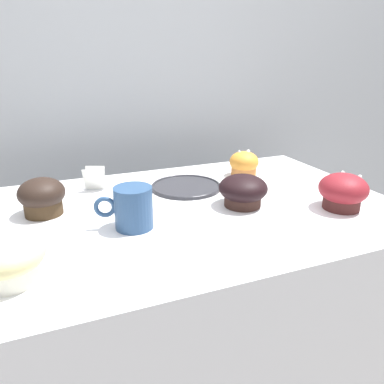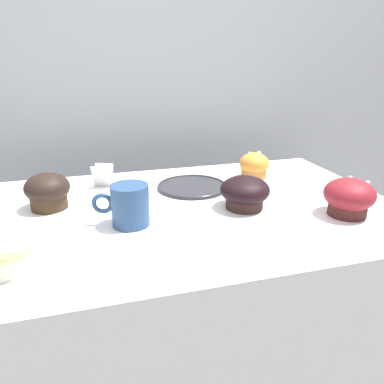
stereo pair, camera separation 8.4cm
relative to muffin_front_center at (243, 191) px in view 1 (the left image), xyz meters
name	(u,v)px [view 1 (the left image)]	position (x,y,z in m)	size (l,w,h in m)	color
wall_back	(127,152)	(-0.13, 0.64, -0.04)	(3.20, 0.10, 1.80)	#B2B7BC
display_counter	(185,360)	(-0.13, 0.04, -0.49)	(1.00, 0.64, 0.91)	white
muffin_front_center	(243,191)	(0.00, 0.00, 0.00)	(0.11, 0.11, 0.07)	#38211B
muffin_back_left	(343,191)	(0.20, -0.10, 0.00)	(0.11, 0.11, 0.08)	#491F1D
muffin_back_right	(244,164)	(0.12, 0.20, 0.00)	(0.08, 0.08, 0.08)	#C8793A
muffin_front_left	(42,196)	(-0.44, 0.12, 0.00)	(0.10, 0.10, 0.08)	#3D2C1A
muffin_front_right	(7,259)	(-0.49, -0.14, 0.00)	(0.11, 0.11, 0.07)	white
coffee_cup	(133,207)	(-0.27, -0.02, 0.01)	(0.12, 0.08, 0.09)	navy
serving_plate	(186,186)	(-0.08, 0.17, -0.03)	(0.19, 0.19, 0.01)	#2D2D33
price_card	(94,178)	(-0.31, 0.24, -0.01)	(0.06, 0.06, 0.06)	white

